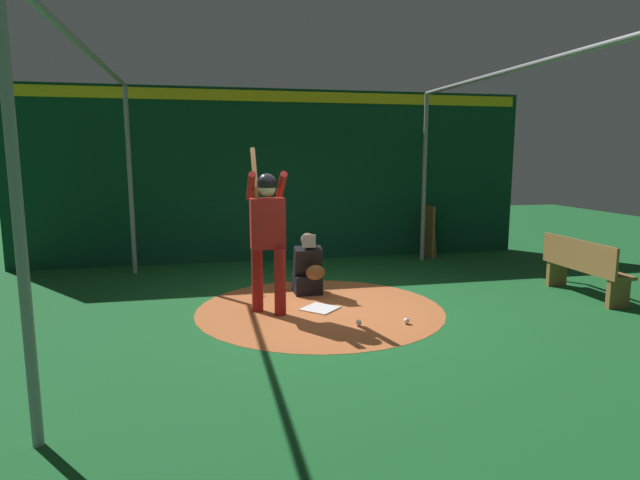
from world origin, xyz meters
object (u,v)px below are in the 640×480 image
at_px(batter, 267,229).
at_px(bat_rack, 426,232).
at_px(home_plate, 320,308).
at_px(baseball_2, 359,323).
at_px(baseball_0, 406,321).
at_px(catcher, 308,270).
at_px(baseball_1, 261,293).
at_px(bench, 583,267).

height_order(batter, bat_rack, batter).
xyz_separation_m(home_plate, baseball_2, (0.81, 0.30, 0.03)).
relative_size(home_plate, baseball_0, 5.68).
distance_m(catcher, baseball_0, 1.94).
xyz_separation_m(catcher, baseball_1, (-0.03, -0.71, -0.32)).
bearing_deg(catcher, baseball_0, 28.17).
bearing_deg(bat_rack, bench, 14.39).
bearing_deg(baseball_2, batter, -128.43).
relative_size(bat_rack, baseball_2, 14.20).
bearing_deg(baseball_2, home_plate, -159.37).
relative_size(home_plate, batter, 0.19).
xyz_separation_m(bat_rack, bench, (3.55, 0.91, -0.05)).
distance_m(bat_rack, baseball_2, 5.00).
distance_m(home_plate, baseball_1, 1.11).
bearing_deg(catcher, baseball_2, 10.56).
xyz_separation_m(batter, baseball_0, (0.85, 1.60, -1.08)).
bearing_deg(catcher, baseball_1, -92.13).
distance_m(baseball_0, baseball_2, 0.60).
bearing_deg(baseball_2, baseball_1, -148.59).
xyz_separation_m(bat_rack, baseball_2, (4.19, -2.70, -0.45)).
bearing_deg(baseball_0, bench, 102.86).
bearing_deg(home_plate, bench, 87.49).
height_order(bench, baseball_1, bench).
bearing_deg(baseball_0, bat_rack, 153.63).
height_order(catcher, baseball_0, catcher).
bearing_deg(bench, catcher, -104.30).
bearing_deg(bat_rack, home_plate, -41.63).
bearing_deg(catcher, bat_rack, 130.35).
bearing_deg(bench, baseball_2, -80.02).
height_order(bench, baseball_0, bench).
relative_size(home_plate, baseball_1, 5.68).
bearing_deg(baseball_0, catcher, -151.83).
relative_size(catcher, bat_rack, 0.88).
height_order(home_plate, bench, bench).
xyz_separation_m(batter, baseball_2, (0.80, 1.00, -1.08)).
relative_size(batter, baseball_0, 29.26).
bearing_deg(baseball_1, baseball_2, 31.41).
height_order(catcher, baseball_2, catcher).
bearing_deg(catcher, bench, 75.70).
xyz_separation_m(batter, baseball_1, (-0.87, -0.01, -1.08)).
height_order(catcher, bat_rack, bat_rack).
distance_m(home_plate, bench, 3.94).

